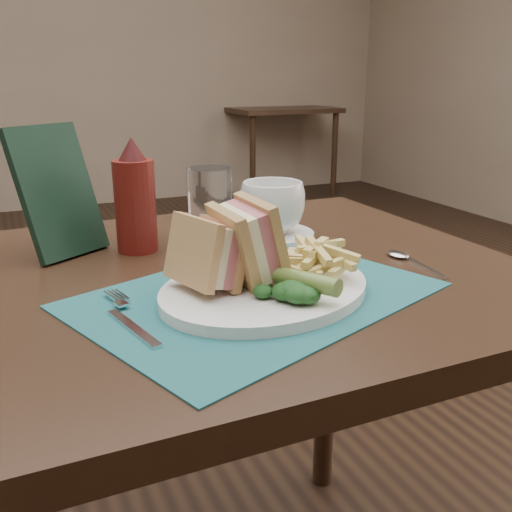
{
  "coord_description": "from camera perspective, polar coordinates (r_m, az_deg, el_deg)",
  "views": [
    {
      "loc": [
        -0.28,
        -1.26,
        1.03
      ],
      "look_at": [
        0.01,
        -0.6,
        0.8
      ],
      "focal_mm": 40.0,
      "sensor_mm": 36.0,
      "label": 1
    }
  ],
  "objects": [
    {
      "name": "sandwich_half_b",
      "position": [
        0.74,
        -2.29,
        1.31
      ],
      "size": [
        0.08,
        0.11,
        0.11
      ],
      "primitive_type": null,
      "rotation": [
        0.0,
        -0.24,
        0.02
      ],
      "color": "tan",
      "rests_on": "plate"
    },
    {
      "name": "fries_pile",
      "position": [
        0.78,
        5.65,
        -0.05
      ],
      "size": [
        0.18,
        0.2,
        0.05
      ],
      "primitive_type": null,
      "color": "#CFBA67",
      "rests_on": "plate"
    },
    {
      "name": "table_main",
      "position": [
        1.05,
        -3.07,
        -21.08
      ],
      "size": [
        0.9,
        0.75,
        0.75
      ],
      "primitive_type": null,
      "color": "black",
      "rests_on": "ground"
    },
    {
      "name": "plate",
      "position": [
        0.75,
        0.93,
        -3.36
      ],
      "size": [
        0.37,
        0.33,
        0.01
      ],
      "primitive_type": null,
      "rotation": [
        0.0,
        0.0,
        0.36
      ],
      "color": "white",
      "rests_on": "placemat"
    },
    {
      "name": "coffee_cup",
      "position": [
        1.01,
        1.65,
        4.9
      ],
      "size": [
        0.16,
        0.16,
        0.09
      ],
      "primitive_type": "imported",
      "rotation": [
        0.0,
        0.0,
        0.83
      ],
      "color": "white",
      "rests_on": "saucer"
    },
    {
      "name": "check_presenter",
      "position": [
        0.96,
        -19.25,
        6.12
      ],
      "size": [
        0.15,
        0.14,
        0.21
      ],
      "primitive_type": "cube",
      "rotation": [
        -0.31,
        0.0,
        0.57
      ],
      "color": "black",
      "rests_on": "table_main"
    },
    {
      "name": "saucer",
      "position": [
        1.02,
        1.63,
        2.14
      ],
      "size": [
        0.16,
        0.16,
        0.01
      ],
      "primitive_type": "cylinder",
      "rotation": [
        0.0,
        0.0,
        0.1
      ],
      "color": "white",
      "rests_on": "table_main"
    },
    {
      "name": "ketchup_bottle",
      "position": [
        0.95,
        -12.04,
        5.95
      ],
      "size": [
        0.07,
        0.07,
        0.19
      ],
      "primitive_type": null,
      "rotation": [
        0.0,
        0.0,
        -0.01
      ],
      "color": "#59140F",
      "rests_on": "table_main"
    },
    {
      "name": "placemat",
      "position": [
        0.76,
        0.03,
        -3.9
      ],
      "size": [
        0.53,
        0.46,
        0.0
      ],
      "primitive_type": "cube",
      "rotation": [
        0.0,
        0.0,
        0.35
      ],
      "color": "#1B5557",
      "rests_on": "table_main"
    },
    {
      "name": "pickle_spear",
      "position": [
        0.71,
        4.07,
        -2.3
      ],
      "size": [
        0.07,
        0.12,
        0.03
      ],
      "primitive_type": "cylinder",
      "rotation": [
        1.54,
        0.0,
        0.47
      ],
      "color": "#526F2A",
      "rests_on": "plate"
    },
    {
      "name": "fork",
      "position": [
        0.7,
        -12.72,
        -5.76
      ],
      "size": [
        0.07,
        0.17,
        0.01
      ],
      "primitive_type": null,
      "rotation": [
        0.0,
        0.0,
        0.22
      ],
      "color": "silver",
      "rests_on": "placemat"
    },
    {
      "name": "spoon",
      "position": [
        0.91,
        15.7,
        -0.54
      ],
      "size": [
        0.05,
        0.15,
        0.01
      ],
      "primitive_type": null,
      "rotation": [
        0.0,
        0.0,
        -0.1
      ],
      "color": "silver",
      "rests_on": "table_main"
    },
    {
      "name": "floor",
      "position": [
        1.66,
        -9.55,
        -21.02
      ],
      "size": [
        7.0,
        7.0,
        0.0
      ],
      "primitive_type": "plane",
      "color": "black",
      "rests_on": "ground"
    },
    {
      "name": "drinking_glass",
      "position": [
        0.98,
        -4.6,
        5.04
      ],
      "size": [
        0.1,
        0.1,
        0.13
      ],
      "primitive_type": "cylinder",
      "rotation": [
        0.0,
        0.0,
        -0.34
      ],
      "color": "white",
      "rests_on": "table_main"
    },
    {
      "name": "wall_back",
      "position": [
        4.88,
        -20.26,
        4.5
      ],
      "size": [
        6.0,
        0.0,
        6.0
      ],
      "primitive_type": "plane",
      "rotation": [
        1.57,
        0.0,
        0.0
      ],
      "color": "gray",
      "rests_on": "ground"
    },
    {
      "name": "sandwich_half_a",
      "position": [
        0.71,
        -6.3,
        0.04
      ],
      "size": [
        0.1,
        0.11,
        0.1
      ],
      "primitive_type": null,
      "rotation": [
        0.0,
        0.24,
        0.3
      ],
      "color": "tan",
      "rests_on": "plate"
    },
    {
      "name": "table_bg_right",
      "position": [
        5.18,
        2.25,
        10.51
      ],
      "size": [
        0.9,
        0.75,
        0.75
      ],
      "primitive_type": null,
      "color": "black",
      "rests_on": "ground"
    },
    {
      "name": "kale_garnish",
      "position": [
        0.69,
        3.29,
        -3.42
      ],
      "size": [
        0.11,
        0.08,
        0.03
      ],
      "primitive_type": null,
      "color": "#153A17",
      "rests_on": "plate"
    }
  ]
}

